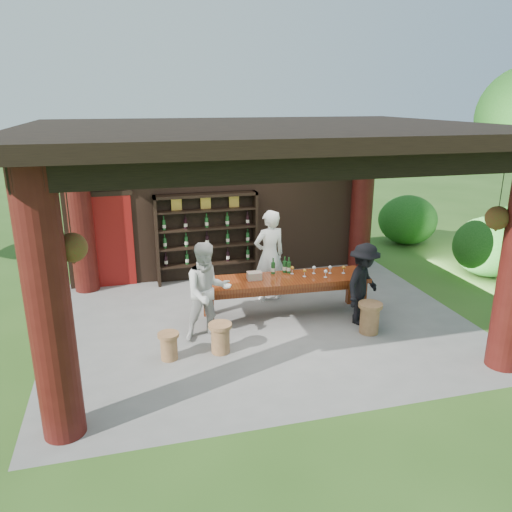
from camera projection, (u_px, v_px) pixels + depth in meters
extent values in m
plane|color=#2D5119|center=(262.00, 323.00, 9.07)|extent=(90.00, 90.00, 0.00)
cube|color=slate|center=(262.00, 325.00, 9.09)|extent=(7.40, 5.90, 0.10)
cube|color=black|center=(229.00, 204.00, 11.11)|extent=(7.00, 0.18, 3.30)
cube|color=maroon|center=(111.00, 241.00, 10.58)|extent=(0.95, 0.06, 2.00)
cylinder|color=#380C0A|center=(49.00, 308.00, 5.59)|extent=(0.50, 0.50, 3.30)
cylinder|color=#380C0A|center=(80.00, 214.00, 10.16)|extent=(0.50, 0.50, 3.30)
cylinder|color=#380C0A|center=(362.00, 199.00, 11.69)|extent=(0.50, 0.50, 3.30)
cube|color=black|center=(316.00, 164.00, 5.91)|extent=(6.70, 0.35, 0.35)
cube|color=black|center=(57.00, 151.00, 7.35)|extent=(0.30, 5.20, 0.30)
cube|color=black|center=(432.00, 142.00, 8.89)|extent=(0.30, 5.20, 0.30)
cube|color=black|center=(262.00, 131.00, 8.05)|extent=(7.50, 6.00, 0.20)
cylinder|color=black|center=(69.00, 218.00, 5.56)|extent=(0.01, 0.01, 0.75)
cone|color=black|center=(73.00, 257.00, 5.69)|extent=(0.32, 0.32, 0.18)
sphere|color=#1E5919|center=(72.00, 247.00, 5.66)|extent=(0.34, 0.34, 0.34)
cylinder|color=black|center=(501.00, 194.00, 6.95)|extent=(0.01, 0.01, 0.75)
cone|color=black|center=(496.00, 226.00, 7.09)|extent=(0.32, 0.32, 0.18)
sphere|color=#1E5919|center=(497.00, 218.00, 7.05)|extent=(0.34, 0.34, 0.34)
cube|color=#62220E|center=(285.00, 280.00, 9.17)|extent=(3.12, 0.94, 0.08)
cube|color=#62220E|center=(285.00, 285.00, 9.20)|extent=(2.91, 0.78, 0.12)
cube|color=#62220E|center=(210.00, 311.00, 8.72)|extent=(0.13, 0.13, 0.67)
cube|color=#62220E|center=(362.00, 298.00, 9.29)|extent=(0.13, 0.13, 0.67)
cube|color=#62220E|center=(206.00, 299.00, 9.28)|extent=(0.13, 0.13, 0.67)
cube|color=#62220E|center=(350.00, 287.00, 9.84)|extent=(0.13, 0.13, 0.67)
cylinder|color=brown|center=(220.00, 340.00, 7.96)|extent=(0.30, 0.30, 0.44)
cylinder|color=brown|center=(220.00, 326.00, 7.88)|extent=(0.38, 0.38, 0.06)
cylinder|color=brown|center=(369.00, 320.00, 8.62)|extent=(0.33, 0.33, 0.48)
cylinder|color=brown|center=(371.00, 305.00, 8.54)|extent=(0.42, 0.42, 0.07)
cylinder|color=brown|center=(169.00, 348.00, 7.75)|extent=(0.26, 0.26, 0.39)
cylinder|color=brown|center=(168.00, 335.00, 7.69)|extent=(0.33, 0.33, 0.05)
imported|color=white|center=(269.00, 256.00, 9.87)|extent=(0.75, 0.57, 1.84)
imported|color=beige|center=(208.00, 292.00, 8.26)|extent=(0.89, 0.74, 1.68)
imported|color=black|center=(363.00, 284.00, 8.85)|extent=(1.10, 1.04, 1.49)
cube|color=#BF6672|center=(254.00, 276.00, 9.05)|extent=(0.27, 0.19, 0.14)
ellipsoid|color=#194C14|center=(489.00, 251.00, 11.36)|extent=(1.60, 1.60, 1.36)
ellipsoid|color=#194C14|center=(407.00, 223.00, 13.85)|extent=(1.60, 1.60, 1.36)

